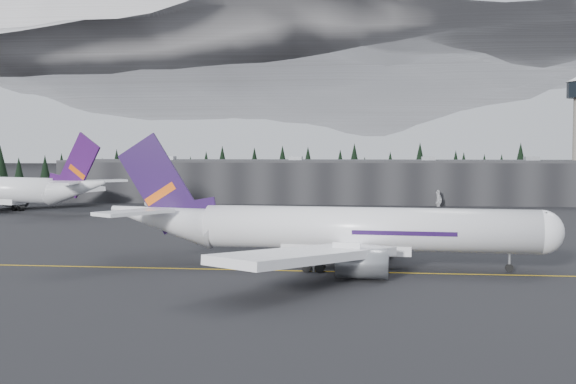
# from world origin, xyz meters

# --- Properties ---
(ground) EXTENTS (1400.00, 1400.00, 0.00)m
(ground) POSITION_xyz_m (0.00, 0.00, 0.00)
(ground) COLOR black
(ground) RESTS_ON ground
(taxiline) EXTENTS (400.00, 0.40, 0.02)m
(taxiline) POSITION_xyz_m (0.00, -2.00, 0.01)
(taxiline) COLOR gold
(taxiline) RESTS_ON ground
(terminal) EXTENTS (160.00, 30.00, 12.60)m
(terminal) POSITION_xyz_m (0.00, 125.00, 6.30)
(terminal) COLOR black
(terminal) RESTS_ON ground
(treeline) EXTENTS (360.00, 20.00, 15.00)m
(treeline) POSITION_xyz_m (0.00, 162.00, 7.50)
(treeline) COLOR black
(treeline) RESTS_ON ground
(mountain_ridge) EXTENTS (4400.00, 900.00, 420.00)m
(mountain_ridge) POSITION_xyz_m (0.00, 1000.00, 0.00)
(mountain_ridge) COLOR white
(mountain_ridge) RESTS_ON ground
(jet_main) EXTENTS (61.78, 56.90, 18.16)m
(jet_main) POSITION_xyz_m (7.53, 1.86, 5.12)
(jet_main) COLOR white
(jet_main) RESTS_ON ground
(gse_vehicle_a) EXTENTS (4.14, 6.25, 1.59)m
(gse_vehicle_a) POSITION_xyz_m (-40.15, 97.02, 0.80)
(gse_vehicle_a) COLOR #BDBDBF
(gse_vehicle_a) RESTS_ON ground
(gse_vehicle_b) EXTENTS (4.71, 1.93, 1.60)m
(gse_vehicle_b) POSITION_xyz_m (31.73, 107.21, 0.80)
(gse_vehicle_b) COLOR white
(gse_vehicle_b) RESTS_ON ground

